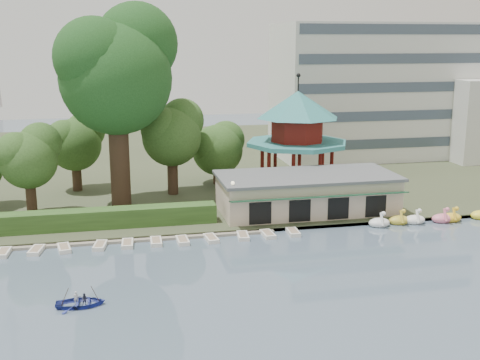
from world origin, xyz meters
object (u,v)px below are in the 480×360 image
object	(u,v)px
boathouse	(307,192)
big_tree	(117,68)
dock	(91,242)
rowboat_with_passengers	(80,299)
pavilion	(297,130)

from	to	relation	value
boathouse	big_tree	xyz separation A→B (m)	(-18.84, 6.21, 12.77)
dock	rowboat_with_passengers	world-z (taller)	rowboat_with_passengers
boathouse	rowboat_with_passengers	distance (m)	28.88
pavilion	dock	bearing A→B (deg)	-148.34
pavilion	big_tree	bearing A→B (deg)	-169.64
big_tree	boathouse	bearing A→B (deg)	-18.25
dock	pavilion	size ratio (longest dim) A/B	2.52
pavilion	big_tree	xyz separation A→B (m)	(-20.84, -3.81, 7.66)
dock	big_tree	xyz separation A→B (m)	(3.16, 10.99, 15.02)
boathouse	pavilion	size ratio (longest dim) A/B	1.38
rowboat_with_passengers	dock	bearing A→B (deg)	88.63
big_tree	rowboat_with_passengers	xyz separation A→B (m)	(-3.48, -24.44, -14.66)
dock	pavilion	bearing A→B (deg)	31.66
dock	boathouse	distance (m)	22.62
dock	rowboat_with_passengers	bearing A→B (deg)	-91.37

